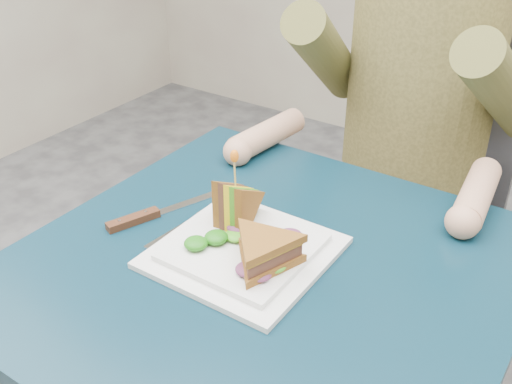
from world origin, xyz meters
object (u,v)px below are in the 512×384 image
Objects in this scene: sandwich_upright at (235,205)px; knife at (144,217)px; diner at (423,49)px; sandwich_flat at (264,251)px; chair at (418,178)px; table at (265,301)px; fork at (184,226)px; plate at (244,250)px.

sandwich_upright reaches higher than knife.
diner is 3.98× the size of sandwich_flat.
sandwich_upright is at bearing -97.17° from chair.
sandwich_upright is at bearing 154.30° from table.
table is 0.26m from knife.
sandwich_flat is at bearing -61.05° from table.
chair is 0.74m from sandwich_upright.
fork is (-0.19, 0.03, -0.04)m from sandwich_flat.
fork is at bearing 170.16° from sandwich_flat.
diner is at bearing 74.60° from fork.
knife is (-0.26, 0.01, -0.04)m from sandwich_flat.
fork is (-0.13, 0.01, -0.01)m from plate.
diner is 5.84× the size of sandwich_upright.
sandwich_upright is (-0.09, 0.04, 0.13)m from table.
fork is (-0.17, -0.73, 0.19)m from chair.
sandwich_flat is at bearing -24.44° from plate.
plate is 0.13m from fork.
chair reaches higher than knife.
knife is (-0.25, -0.02, 0.09)m from table.
sandwich_upright is at bearing 136.75° from plate.
plate is 1.45× the size of fork.
table is at bearing -90.00° from diner.
chair is at bearing 71.96° from knife.
plate is at bearing -43.25° from sandwich_upright.
table is at bearing -1.46° from fork.
chair is 4.97× the size of sandwich_flat.
diner reaches higher than sandwich_flat.
table is 0.17m from sandwich_upright.
plate is 0.21m from knife.
table is at bearing 3.84° from knife.
diner reaches higher than table.
sandwich_upright reaches higher than table.
fork is at bearing -105.40° from diner.
sandwich_flat is 0.12m from sandwich_upright.
diner is at bearing 91.36° from sandwich_flat.
sandwich_upright is (-0.05, 0.04, 0.05)m from plate.
knife reaches higher than table.
plate is 1.22× the size of knife.
fork is (-0.17, 0.00, 0.08)m from table.
fork is (-0.08, -0.04, -0.05)m from sandwich_upright.
sandwich_upright is 0.18m from knife.
sandwich_flat is 1.04× the size of fork.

